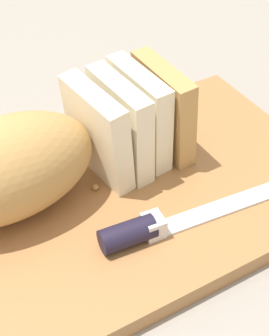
# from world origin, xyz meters

# --- Properties ---
(ground_plane) EXTENTS (3.00, 3.00, 0.00)m
(ground_plane) POSITION_xyz_m (0.00, 0.00, 0.00)
(ground_plane) COLOR gray
(cutting_board) EXTENTS (0.45, 0.30, 0.02)m
(cutting_board) POSITION_xyz_m (0.00, 0.00, 0.01)
(cutting_board) COLOR #9E6B3D
(cutting_board) RESTS_ON ground_plane
(bread_loaf) EXTENTS (0.30, 0.12, 0.11)m
(bread_loaf) POSITION_xyz_m (-0.08, 0.04, 0.08)
(bread_loaf) COLOR tan
(bread_loaf) RESTS_ON cutting_board
(bread_knife) EXTENTS (0.29, 0.06, 0.03)m
(bread_knife) POSITION_xyz_m (-0.01, -0.07, 0.03)
(bread_knife) COLOR silver
(bread_knife) RESTS_ON cutting_board
(crumb_near_knife) EXTENTS (0.01, 0.01, 0.01)m
(crumb_near_knife) POSITION_xyz_m (0.00, 0.02, 0.03)
(crumb_near_knife) COLOR tan
(crumb_near_knife) RESTS_ON cutting_board
(crumb_near_loaf) EXTENTS (0.01, 0.01, 0.01)m
(crumb_near_loaf) POSITION_xyz_m (-0.04, 0.02, 0.03)
(crumb_near_loaf) COLOR tan
(crumb_near_loaf) RESTS_ON cutting_board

